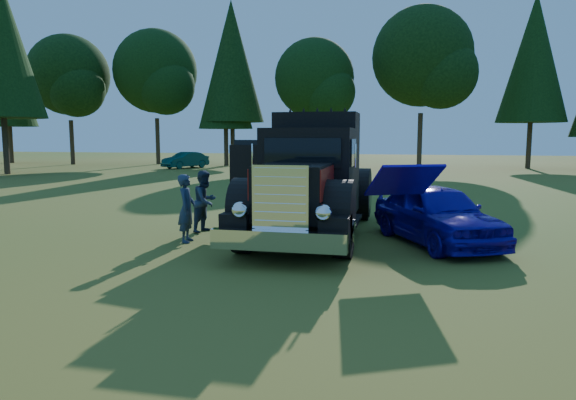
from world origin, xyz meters
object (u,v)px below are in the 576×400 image
at_px(diamond_t_truck, 311,184).
at_px(spectator_near, 187,208).
at_px(distant_teal_car, 185,160).
at_px(spectator_far, 205,201).
at_px(hotrod_coupe, 436,213).

distance_m(diamond_t_truck, spectator_near, 2.98).
xyz_separation_m(diamond_t_truck, distant_teal_car, (-14.05, 24.39, -0.67)).
distance_m(spectator_near, spectator_far, 1.29).
height_order(hotrod_coupe, spectator_near, hotrod_coupe).
bearing_deg(spectator_far, spectator_near, -161.71).
relative_size(spectator_near, distant_teal_car, 0.42).
xyz_separation_m(diamond_t_truck, spectator_far, (-2.70, -0.01, -0.50)).
bearing_deg(spectator_far, distant_teal_car, 40.55).
height_order(hotrod_coupe, distant_teal_car, hotrod_coupe).
xyz_separation_m(diamond_t_truck, hotrod_coupe, (2.92, -0.25, -0.59)).
bearing_deg(distant_teal_car, diamond_t_truck, -33.63).
height_order(spectator_far, distant_teal_car, spectator_far).
xyz_separation_m(hotrod_coupe, distant_teal_car, (-16.96, 24.64, -0.08)).
xyz_separation_m(diamond_t_truck, spectator_near, (-2.64, -1.30, -0.50)).
bearing_deg(diamond_t_truck, spectator_far, -179.70).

